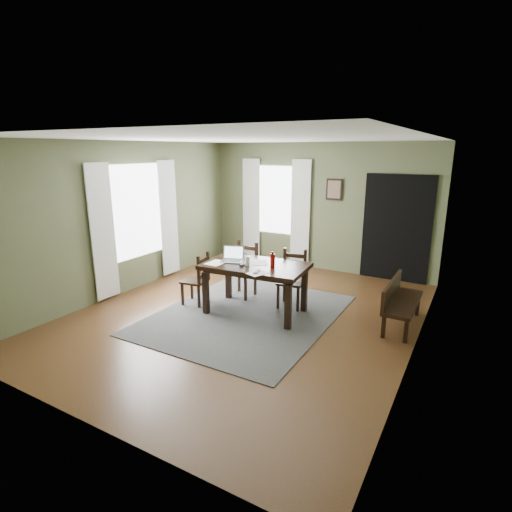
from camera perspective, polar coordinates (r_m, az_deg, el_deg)
The scene contains 24 objects.
ground at distance 6.44m, azimuth -1.33°, elevation -8.41°, with size 5.00×6.00×0.01m.
room_shell at distance 5.96m, azimuth -1.43°, elevation 7.76°, with size 5.02×6.02×2.71m.
rug at distance 6.43m, azimuth -1.33°, elevation -8.32°, with size 2.60×3.20×0.01m.
dining_table at distance 6.28m, azimuth -0.08°, elevation -2.03°, with size 1.68×1.09×0.80m.
chair_end at distance 6.78m, azimuth -8.39°, elevation -3.36°, with size 0.44×0.44×0.88m.
chair_back_left at distance 7.09m, azimuth -1.78°, elevation -2.04°, with size 0.42×0.42×0.96m.
chair_back_right at distance 6.65m, azimuth 5.19°, elevation -3.35°, with size 0.47×0.47×0.95m.
bench at distance 6.28m, azimuth 19.75°, elevation -5.80°, with size 0.40×1.23×0.70m.
laptop at distance 6.43m, azimuth -3.35°, elevation -0.17°, with size 0.41×0.37×0.23m.
computer_mouse at distance 6.15m, azimuth -2.00°, elevation -1.28°, with size 0.06×0.10×0.03m, color #3F3F42.
tv_remote at distance 5.83m, azimuth 0.08°, elevation -2.25°, with size 0.05×0.19×0.02m, color black.
drinking_glass at distance 6.16m, azimuth -1.22°, elevation -0.69°, with size 0.07×0.07×0.15m, color silver.
water_bottle at distance 6.03m, azimuth 2.37°, elevation -0.62°, with size 0.09×0.09×0.25m.
paper_a at distance 6.34m, azimuth -5.72°, elevation -0.98°, with size 0.25×0.33×0.00m, color white.
paper_b at distance 5.78m, azimuth 0.22°, elevation -2.48°, with size 0.22×0.29×0.00m, color white.
paper_c at distance 6.32m, azimuth 0.46°, elevation -0.95°, with size 0.26×0.33×0.00m, color white.
window_left at distance 7.70m, azimuth -16.69°, elevation 6.14°, with size 0.01×1.30×1.70m.
window_back at distance 9.06m, azimuth 2.84°, elevation 8.00°, with size 1.00×0.01×1.50m.
curtain_left_near at distance 7.18m, azimuth -21.05°, elevation 3.14°, with size 0.03×0.48×2.30m.
curtain_left_far at distance 8.30m, azimuth -12.36°, elevation 5.28°, with size 0.03×0.48×2.30m.
curtain_back_left at distance 9.36m, azimuth -0.68°, elevation 6.69°, with size 0.44×0.03×2.30m.
curtain_back_right at distance 8.81m, azimuth 6.35°, elevation 6.08°, with size 0.44×0.03×2.30m.
framed_picture at distance 8.51m, azimuth 11.11°, elevation 9.32°, with size 0.34×0.03×0.44m.
doorway_back at distance 8.29m, azimuth 19.41°, elevation 3.71°, with size 1.30×0.03×2.10m.
Camera 1 is at (3.04, -5.07, 2.55)m, focal length 28.00 mm.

